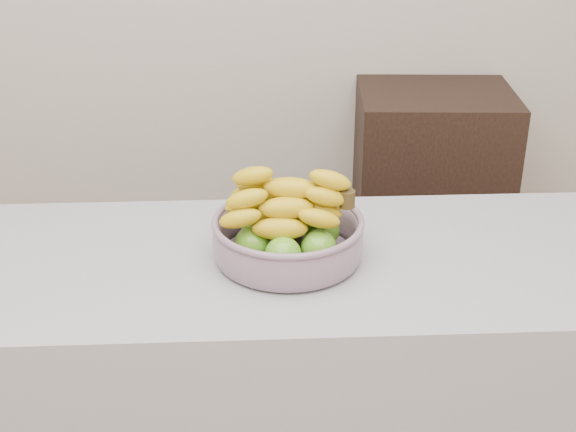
# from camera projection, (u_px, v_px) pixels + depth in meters

# --- Properties ---
(counter) EXTENTS (2.00, 0.60, 0.90)m
(counter) POSITION_uv_depth(u_px,v_px,m) (228.00, 423.00, 1.91)
(counter) COLOR #9C9CA4
(counter) RESTS_ON ground
(cabinet) EXTENTS (0.54, 0.45, 0.93)m
(cabinet) POSITION_uv_depth(u_px,v_px,m) (427.00, 217.00, 2.87)
(cabinet) COLOR black
(cabinet) RESTS_ON ground
(fruit_bowl) EXTENTS (0.32, 0.32, 0.19)m
(fruit_bowl) POSITION_uv_depth(u_px,v_px,m) (288.00, 233.00, 1.69)
(fruit_bowl) COLOR #8A95A6
(fruit_bowl) RESTS_ON counter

